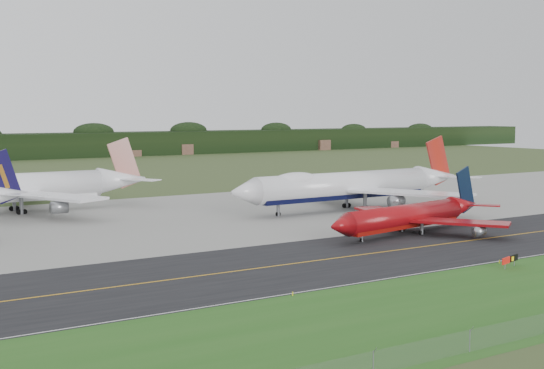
{
  "coord_description": "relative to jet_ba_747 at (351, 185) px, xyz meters",
  "views": [
    {
      "loc": [
        -83.97,
        -97.48,
        23.08
      ],
      "look_at": [
        -7.96,
        22.0,
        9.26
      ],
      "focal_mm": 50.0,
      "sensor_mm": 36.0,
      "label": 1
    }
  ],
  "objects": [
    {
      "name": "ground",
      "position": [
        -25.95,
        -40.86,
        -5.72
      ],
      "size": [
        600.0,
        600.0,
        0.0
      ],
      "primitive_type": "plane",
      "color": "#32431F",
      "rests_on": "ground"
    },
    {
      "name": "taxiway",
      "position": [
        -25.95,
        -44.86,
        -5.71
      ],
      "size": [
        400.0,
        32.0,
        0.02
      ],
      "primitive_type": "cube",
      "color": "black",
      "rests_on": "ground"
    },
    {
      "name": "apron",
      "position": [
        -25.95,
        10.14,
        -5.71
      ],
      "size": [
        400.0,
        78.0,
        0.01
      ],
      "primitive_type": "cube",
      "color": "gray",
      "rests_on": "ground"
    },
    {
      "name": "taxiway_centreline",
      "position": [
        -25.95,
        -44.86,
        -5.69
      ],
      "size": [
        400.0,
        0.4,
        0.0
      ],
      "primitive_type": "cube",
      "color": "orange",
      "rests_on": "taxiway"
    },
    {
      "name": "taxiway_edge_line",
      "position": [
        -25.95,
        -60.36,
        -5.69
      ],
      "size": [
        400.0,
        0.25,
        0.0
      ],
      "primitive_type": "cube",
      "color": "silver",
      "rests_on": "taxiway"
    },
    {
      "name": "horizon_treeline",
      "position": [
        -25.95,
        232.9,
        -0.25
      ],
      "size": [
        700.0,
        25.0,
        12.0
      ],
      "color": "black",
      "rests_on": "ground"
    },
    {
      "name": "jet_ba_747",
      "position": [
        0.0,
        0.0,
        0.0
      ],
      "size": [
        66.73,
        55.38,
        16.8
      ],
      "color": "white",
      "rests_on": "ground"
    },
    {
      "name": "jet_red_737",
      "position": [
        -11.54,
        -32.92,
        -2.45
      ],
      "size": [
        43.71,
        35.19,
        11.84
      ],
      "color": "maroon",
      "rests_on": "ground"
    },
    {
      "name": "jet_star_tail",
      "position": [
        -67.39,
        36.65,
        -0.17
      ],
      "size": [
        62.9,
        52.85,
        16.65
      ],
      "color": "white",
      "rests_on": "ground"
    },
    {
      "name": "taxiway_sign",
      "position": [
        -21.1,
        -64.31,
        -4.52
      ],
      "size": [
        4.94,
        1.59,
        1.7
      ],
      "color": "slate",
      "rests_on": "ground"
    },
    {
      "name": "edge_marker_left",
      "position": [
        -57.88,
        -61.36,
        -5.47
      ],
      "size": [
        0.16,
        0.16,
        0.5
      ],
      "primitive_type": "cylinder",
      "color": "yellow",
      "rests_on": "ground"
    },
    {
      "name": "edge_marker_center",
      "position": [
        -19.94,
        -61.36,
        -5.47
      ],
      "size": [
        0.16,
        0.16,
        0.5
      ],
      "primitive_type": "cylinder",
      "color": "yellow",
      "rests_on": "ground"
    }
  ]
}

